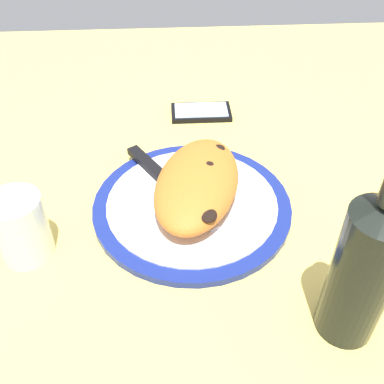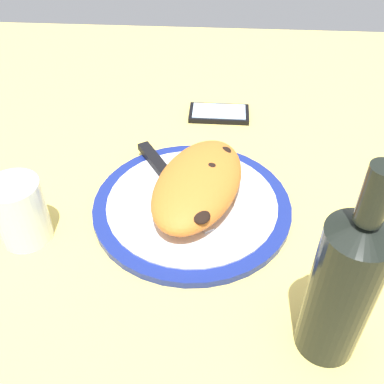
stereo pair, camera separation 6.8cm
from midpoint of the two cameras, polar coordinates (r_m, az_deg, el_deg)
name	(u,v)px [view 1 (the left image)]	position (r cm, az deg, el deg)	size (l,w,h in cm)	color
ground_plane	(192,215)	(72.67, -2.68, -3.09)	(150.00, 150.00, 3.00)	#EACC60
plate	(192,205)	(71.12, -2.73, -1.81)	(31.29, 31.29, 1.52)	navy
calzone	(197,183)	(69.41, -2.12, 1.02)	(25.36, 18.30, 5.77)	orange
fork	(237,200)	(70.54, 3.00, -1.16)	(17.52, 2.82, 0.40)	silver
knife	(157,173)	(75.62, -7.01, 2.27)	(21.20, 14.42, 1.20)	silver
smartphone	(201,112)	(93.81, -0.94, 10.05)	(6.79, 12.27, 1.16)	black
water_glass	(22,231)	(67.67, -23.54, -4.66)	(7.43, 7.43, 10.00)	silver
wine_bottle	(364,269)	(51.71, 17.57, -9.46)	(7.09, 7.09, 26.72)	black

